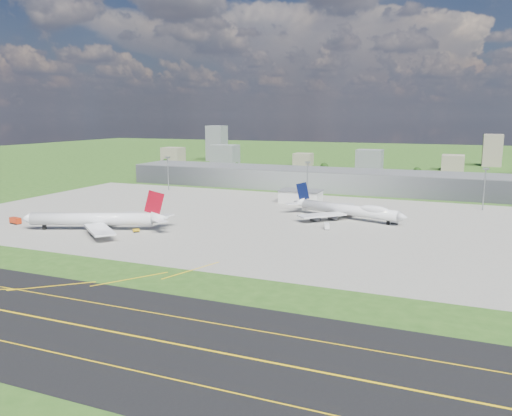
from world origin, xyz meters
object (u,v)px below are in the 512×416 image
at_px(airliner_red_twin, 97,220).
at_px(van_white_far, 395,222).
at_px(crash_tender, 15,221).
at_px(tug_yellow, 136,231).
at_px(van_white_near, 327,226).
at_px(airliner_blue_quad, 349,210).

relative_size(airliner_red_twin, van_white_far, 15.98).
xyz_separation_m(crash_tender, tug_yellow, (70.53, 7.68, -0.87)).
xyz_separation_m(tug_yellow, van_white_far, (115.57, 67.26, 0.28)).
bearing_deg(tug_yellow, van_white_near, -22.56).
height_order(crash_tender, tug_yellow, crash_tender).
distance_m(airliner_red_twin, van_white_far, 153.49).
distance_m(airliner_red_twin, crash_tender, 50.08).
bearing_deg(van_white_far, van_white_near, -132.79).
bearing_deg(van_white_near, crash_tender, 89.27).
bearing_deg(van_white_far, tug_yellow, -142.29).
distance_m(airliner_red_twin, tug_yellow, 21.52).
relative_size(airliner_blue_quad, van_white_near, 11.31).
xyz_separation_m(tug_yellow, van_white_near, (85.06, 41.93, 0.55)).
xyz_separation_m(crash_tender, van_white_near, (155.59, 49.62, -0.31)).
bearing_deg(tug_yellow, van_white_far, -18.61).
distance_m(airliner_red_twin, airliner_blue_quad, 133.26).
height_order(airliner_blue_quad, van_white_near, airliner_blue_quad).
distance_m(airliner_blue_quad, tug_yellow, 114.69).
bearing_deg(tug_yellow, crash_tender, 137.41).
height_order(crash_tender, van_white_near, crash_tender).
relative_size(airliner_red_twin, tug_yellow, 19.87).
bearing_deg(airliner_red_twin, tug_yellow, 167.67).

